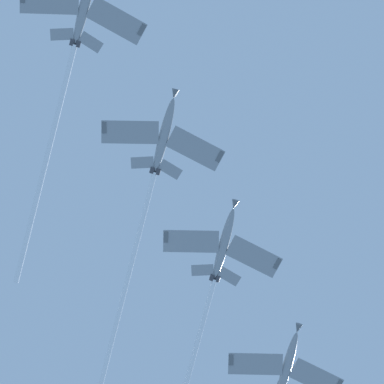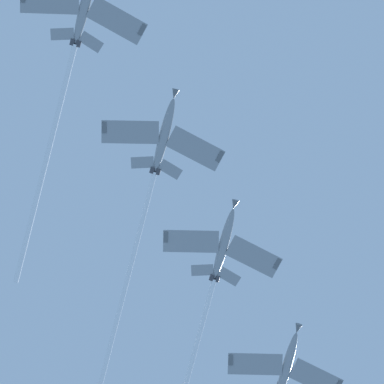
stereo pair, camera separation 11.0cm
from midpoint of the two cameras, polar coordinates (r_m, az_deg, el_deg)
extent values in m
ellipsoid|color=gray|center=(139.09, -6.97, 11.84)|extent=(11.98, 1.79, 4.32)
cube|color=gray|center=(138.75, -4.89, 10.99)|extent=(5.73, 9.61, 1.10)
cube|color=#595E60|center=(138.83, -3.25, 10.44)|extent=(1.89, 1.13, 0.57)
cube|color=gray|center=(139.40, -9.21, 12.04)|extent=(5.48, 9.57, 1.10)
cube|color=gray|center=(138.92, -6.55, 9.62)|extent=(2.85, 3.98, 0.61)
cube|color=gray|center=(139.20, -8.40, 10.07)|extent=(2.76, 3.97, 0.61)
cube|color=#595E60|center=(140.44, -7.42, 9.92)|extent=(3.03, 0.23, 3.31)
cylinder|color=#38383D|center=(138.92, -7.37, 9.48)|extent=(1.18, 0.82, 1.03)
cylinder|color=#38383D|center=(138.98, -7.74, 9.57)|extent=(1.18, 0.82, 1.03)
cylinder|color=white|center=(140.61, -9.50, 1.68)|extent=(38.10, 1.47, 10.65)
ellipsoid|color=gray|center=(138.75, -1.80, 3.68)|extent=(11.97, 1.64, 4.27)
cone|color=#595E60|center=(138.29, -1.11, 6.36)|extent=(1.85, 1.21, 1.56)
ellipsoid|color=black|center=(139.17, -1.59, 4.54)|extent=(2.94, 1.01, 1.56)
cube|color=gray|center=(139.13, 0.24, 2.83)|extent=(5.64, 9.59, 1.08)
cube|color=#595E60|center=(139.73, 1.83, 2.31)|extent=(1.89, 1.11, 0.56)
cube|color=gray|center=(138.53, -4.01, 3.88)|extent=(5.59, 9.58, 1.08)
cube|color=#595E60|center=(138.66, -5.69, 4.17)|extent=(1.89, 1.10, 0.56)
cube|color=gray|center=(139.46, -1.40, 1.47)|extent=(2.82, 3.98, 0.60)
cube|color=gray|center=(139.20, -3.21, 1.92)|extent=(2.80, 3.97, 0.60)
cube|color=#595E60|center=(140.67, -2.30, 1.85)|extent=(3.02, 0.19, 3.30)
cylinder|color=#38383D|center=(139.34, -2.20, 1.33)|extent=(1.17, 0.80, 1.02)
cylinder|color=#38383D|center=(139.29, -2.56, 1.42)|extent=(1.17, 0.80, 1.02)
cylinder|color=white|center=(143.04, -4.22, -5.85)|extent=(36.09, 0.90, 9.87)
ellipsoid|color=gray|center=(142.88, 2.10, -3.40)|extent=(11.96, 1.66, 4.34)
cone|color=#595E60|center=(141.77, 2.79, -0.83)|extent=(1.86, 1.21, 1.56)
ellipsoid|color=black|center=(143.09, 2.29, -2.55)|extent=(2.94, 1.01, 1.58)
cube|color=gray|center=(143.84, 4.05, -4.19)|extent=(5.65, 9.59, 1.10)
cube|color=#595E60|center=(144.84, 5.57, -4.66)|extent=(1.89, 1.12, 0.57)
cube|color=gray|center=(142.23, -0.04, -3.22)|extent=(5.57, 9.58, 1.10)
cube|color=#595E60|center=(141.98, -1.67, -2.93)|extent=(1.89, 1.10, 0.57)
cube|color=gray|center=(144.27, 2.46, -5.49)|extent=(2.82, 3.98, 0.61)
cube|color=gray|center=(143.58, 0.70, -5.08)|extent=(2.79, 3.97, 0.61)
cube|color=#595E60|center=(145.21, 1.55, -5.07)|extent=(3.03, 0.20, 3.31)
cylinder|color=#38383D|center=(144.06, 1.68, -5.63)|extent=(1.17, 0.81, 1.03)
cylinder|color=#38383D|center=(143.92, 1.33, -5.55)|extent=(1.17, 0.81, 1.03)
cylinder|color=white|center=(149.12, -0.31, -12.12)|extent=(34.75, 1.04, 9.81)
ellipsoid|color=gray|center=(149.70, 6.20, -11.17)|extent=(11.93, 1.72, 4.61)
cone|color=#595E60|center=(148.02, 6.90, -8.77)|extent=(1.88, 1.22, 1.59)
ellipsoid|color=black|center=(149.70, 6.38, -10.35)|extent=(2.95, 1.03, 1.64)
cube|color=gray|center=(151.25, 8.07, -11.85)|extent=(5.67, 9.60, 1.18)
cube|color=gray|center=(148.58, 4.15, -11.05)|extent=(5.51, 9.57, 1.18)
cube|color=#595E60|center=(147.93, 2.57, -10.81)|extent=(1.88, 1.09, 0.61)
camera|label=1|loc=(0.06, 90.02, 0.05)|focal=82.37mm
camera|label=2|loc=(0.06, -89.98, -0.05)|focal=82.37mm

